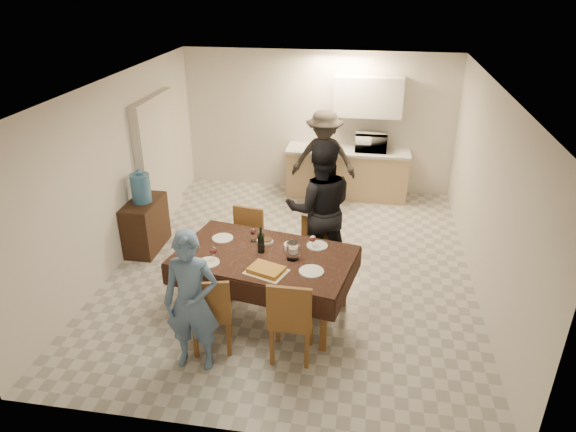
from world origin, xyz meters
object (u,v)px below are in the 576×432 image
person_near (192,302)px  person_far (320,209)px  water_pitcher (293,251)px  console (146,225)px  savoury_tart (266,270)px  person_kitchen (324,159)px  water_jug (141,188)px  dining_table (265,257)px  microwave (371,142)px  wine_bottle (261,240)px

person_near → person_far: person_far is taller
water_pitcher → person_near: (-0.90, -1.00, -0.12)m
console → person_far: (2.65, -0.23, 0.58)m
water_pitcher → savoury_tart: size_ratio=0.49×
savoury_tart → person_kitchen: person_kitchen is taller
water_jug → savoury_tart: water_jug is taller
console → person_kitchen: size_ratio=0.49×
dining_table → person_near: person_near is taller
water_jug → person_far: bearing=-5.0°
water_jug → person_kitchen: (2.48, 2.06, -0.13)m
water_jug → person_near: 2.81m
console → savoury_tart: (2.20, -1.66, 0.45)m
water_pitcher → microwave: (0.84, 3.85, 0.15)m
dining_table → water_pitcher: (0.35, -0.05, 0.15)m
microwave → person_far: (-0.64, -2.75, -0.10)m
dining_table → console: dining_table is taller
person_far → person_kitchen: person_far is taller
person_kitchen → savoury_tart: bearing=-94.3°
dining_table → water_jug: (-2.10, 1.28, 0.22)m
dining_table → person_far: size_ratio=1.18×
person_kitchen → water_jug: bearing=-140.2°
dining_table → wine_bottle: wine_bottle is taller
wine_bottle → savoury_tart: size_ratio=0.76×
water_jug → person_near: size_ratio=0.27×
dining_table → person_kitchen: person_kitchen is taller
person_near → microwave: bearing=67.0°
console → dining_table: bearing=-31.4°
microwave → person_far: bearing=77.0°
console → person_kitchen: person_kitchen is taller
person_far → microwave: bearing=-113.3°
person_kitchen → person_near: bearing=-101.9°
savoury_tart → person_near: 0.93m
person_far → person_kitchen: 2.31m
wine_bottle → water_pitcher: size_ratio=1.54×
person_far → person_near: bearing=52.1°
water_pitcher → microwave: microwave is taller
savoury_tart → console: bearing=142.9°
console → water_pitcher: water_pitcher is taller
savoury_tart → person_near: size_ratio=0.28×
dining_table → microwave: 3.99m
person_kitchen → dining_table: bearing=-96.5°
savoury_tart → person_near: (-0.65, -0.67, -0.04)m
console → savoury_tart: size_ratio=1.91×
water_jug → savoury_tart: size_ratio=0.97×
savoury_tart → person_kitchen: 3.74m
water_jug → savoury_tart: 2.76m
console → microwave: microwave is taller
console → person_near: (1.55, -2.33, 0.41)m
water_jug → water_pitcher: bearing=-28.5°
water_jug → water_pitcher: water_jug is taller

